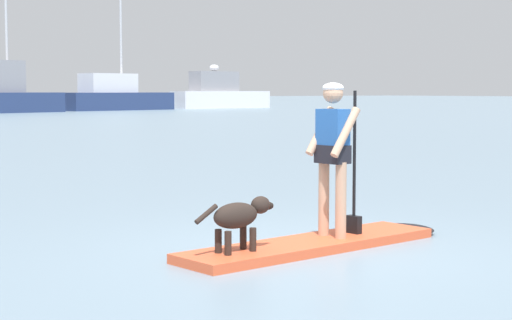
# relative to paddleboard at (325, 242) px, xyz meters

# --- Properties ---
(ground_plane) EXTENTS (400.00, 400.00, 0.00)m
(ground_plane) POSITION_rel_paddleboard_xyz_m (-0.23, -0.02, -0.05)
(ground_plane) COLOR gray
(paddleboard) EXTENTS (3.55, 1.02, 0.10)m
(paddleboard) POSITION_rel_paddleboard_xyz_m (0.00, 0.00, 0.00)
(paddleboard) COLOR #E55933
(paddleboard) RESTS_ON ground_plane
(person_paddler) EXTENTS (0.62, 0.50, 1.69)m
(person_paddler) POSITION_rel_paddleboard_xyz_m (0.12, 0.01, 1.03)
(person_paddler) COLOR tan
(person_paddler) RESTS_ON paddleboard
(dog) EXTENTS (1.00, 0.26, 0.54)m
(dog) POSITION_rel_paddleboard_xyz_m (-1.21, -0.10, 0.40)
(dog) COLOR #2D231E
(dog) RESTS_ON paddleboard
(moored_boat_starboard) EXTENTS (10.60, 4.74, 10.48)m
(moored_boat_starboard) POSITION_rel_paddleboard_xyz_m (27.22, 60.19, 1.16)
(moored_boat_starboard) COLOR navy
(moored_boat_starboard) RESTS_ON ground_plane
(moored_boat_far_starboard) EXTENTS (10.45, 3.39, 4.17)m
(moored_boat_far_starboard) POSITION_rel_paddleboard_xyz_m (39.11, 61.73, 1.28)
(moored_boat_far_starboard) COLOR white
(moored_boat_far_starboard) RESTS_ON ground_plane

